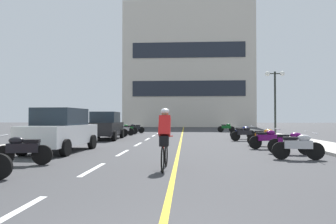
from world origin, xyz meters
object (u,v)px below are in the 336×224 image
object	(u,v)px
parked_car_mid	(106,126)
cyclist_rider	(165,137)
motorcycle_2	(23,149)
motorcycle_7	(244,133)
motorcycle_10	(124,130)
parked_car_near	(61,130)
motorcycle_5	(267,139)
motorcycle_6	(265,137)
motorcycle_3	(298,146)
motorcycle_8	(243,132)
motorcycle_11	(128,129)
motorcycle_13	(226,127)
motorcycle_4	(291,142)
motorcycle_12	(135,128)
street_lamp_mid	(275,88)
motorcycle_9	(117,130)

from	to	relation	value
parked_car_mid	cyclist_rider	size ratio (longest dim) A/B	2.41
motorcycle_2	cyclist_rider	world-z (taller)	cyclist_rider
motorcycle_7	motorcycle_10	distance (m)	10.25
parked_car_near	motorcycle_2	bearing A→B (deg)	-84.67
motorcycle_5	motorcycle_6	distance (m)	1.47
parked_car_mid	motorcycle_5	distance (m)	10.65
motorcycle_2	motorcycle_3	xyz separation A→B (m)	(8.69, 1.70, 0.00)
motorcycle_5	cyclist_rider	size ratio (longest dim) A/B	0.95
motorcycle_3	motorcycle_8	size ratio (longest dim) A/B	1.03
motorcycle_11	cyclist_rider	size ratio (longest dim) A/B	0.96
motorcycle_10	motorcycle_13	size ratio (longest dim) A/B	1.00
motorcycle_4	cyclist_rider	world-z (taller)	cyclist_rider
motorcycle_3	motorcycle_5	world-z (taller)	same
motorcycle_4	cyclist_rider	distance (m)	5.96
motorcycle_12	cyclist_rider	size ratio (longest dim) A/B	0.96
street_lamp_mid	motorcycle_9	size ratio (longest dim) A/B	2.83
motorcycle_4	motorcycle_6	bearing A→B (deg)	91.66
parked_car_near	cyclist_rider	size ratio (longest dim) A/B	2.41
motorcycle_3	motorcycle_12	xyz separation A→B (m)	(-8.51, 17.65, 0.00)
motorcycle_6	motorcycle_11	world-z (taller)	same
motorcycle_6	motorcycle_12	xyz separation A→B (m)	(-8.68, 12.60, 0.00)
motorcycle_2	motorcycle_10	world-z (taller)	same
street_lamp_mid	motorcycle_7	distance (m)	6.10
parked_car_mid	motorcycle_6	distance (m)	10.20
motorcycle_5	motorcycle_10	distance (m)	13.58
motorcycle_4	motorcycle_5	bearing A→B (deg)	100.16
motorcycle_9	motorcycle_13	xyz separation A→B (m)	(9.25, 7.85, 0.00)
parked_car_near	motorcycle_10	xyz separation A→B (m)	(0.20, 12.14, -0.44)
motorcycle_9	motorcycle_11	bearing A→B (deg)	86.89
motorcycle_7	motorcycle_13	distance (m)	11.54
motorcycle_2	motorcycle_4	distance (m)	9.53
street_lamp_mid	motorcycle_2	world-z (taller)	street_lamp_mid
motorcycle_7	motorcycle_8	distance (m)	1.69
motorcycle_7	motorcycle_12	size ratio (longest dim) A/B	0.99
motorcycle_2	motorcycle_10	bearing A→B (deg)	90.48
motorcycle_3	motorcycle_9	distance (m)	15.11
parked_car_mid	motorcycle_4	bearing A→B (deg)	-39.58
motorcycle_8	motorcycle_13	world-z (taller)	same
motorcycle_4	motorcycle_9	world-z (taller)	same
motorcycle_8	motorcycle_4	bearing A→B (deg)	-88.41
motorcycle_2	motorcycle_5	bearing A→B (deg)	31.68
parked_car_mid	motorcycle_9	distance (m)	2.88
motorcycle_12	motorcycle_6	bearing A→B (deg)	-55.44
motorcycle_8	motorcycle_3	bearing A→B (deg)	-90.18
motorcycle_6	motorcycle_9	bearing A→B (deg)	142.33
motorcycle_4	motorcycle_13	distance (m)	18.44
motorcycle_8	street_lamp_mid	bearing A→B (deg)	41.16
motorcycle_3	motorcycle_12	size ratio (longest dim) A/B	1.00
motorcycle_9	motorcycle_13	size ratio (longest dim) A/B	1.00
motorcycle_9	motorcycle_13	bearing A→B (deg)	40.35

